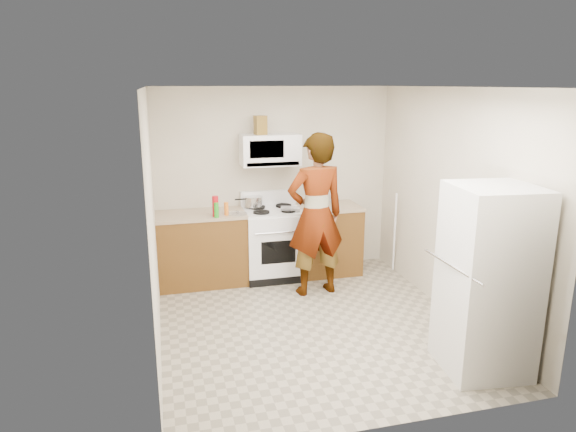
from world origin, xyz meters
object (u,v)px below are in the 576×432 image
object	(u,v)px
person	(316,215)
saucepan	(254,202)
kettle	(324,198)
microwave	(270,150)
fridge	(488,281)
gas_range	(273,242)

from	to	relation	value
person	saucepan	bearing A→B (deg)	-59.53
kettle	saucepan	bearing A→B (deg)	-177.61
microwave	person	bearing A→B (deg)	-63.74
microwave	fridge	world-z (taller)	microwave
kettle	saucepan	world-z (taller)	kettle
person	kettle	distance (m)	0.90
fridge	kettle	world-z (taller)	fridge
microwave	fridge	size ratio (longest dim) A/B	0.45
microwave	kettle	size ratio (longest dim) A/B	4.70
kettle	saucepan	distance (m)	0.99
microwave	saucepan	xyz separation A→B (m)	(-0.22, 0.02, -0.68)
microwave	person	size ratio (longest dim) A/B	0.38
person	fridge	distance (m)	2.26
gas_range	saucepan	size ratio (longest dim) A/B	4.93
gas_range	kettle	bearing A→B (deg)	11.89
microwave	saucepan	size ratio (longest dim) A/B	3.31
gas_range	saucepan	distance (m)	0.59
gas_range	fridge	xyz separation A→B (m)	(1.34, -2.71, 0.36)
fridge	saucepan	size ratio (longest dim) A/B	7.41
person	saucepan	size ratio (longest dim) A/B	8.67
saucepan	gas_range	bearing A→B (deg)	-33.81
microwave	kettle	world-z (taller)	microwave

